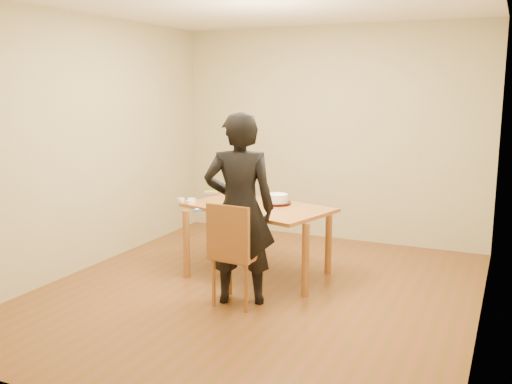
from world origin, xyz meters
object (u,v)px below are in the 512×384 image
at_px(cake_plate, 277,203).
at_px(cake, 277,199).
at_px(dining_chair, 238,256).
at_px(person, 240,209).
at_px(dining_table, 258,207).

height_order(cake_plate, cake, cake).
distance_m(dining_chair, cake_plate, 0.98).
xyz_separation_m(dining_chair, person, (0.00, 0.05, 0.42)).
relative_size(cake_plate, person, 0.17).
relative_size(dining_table, person, 0.83).
height_order(cake, person, person).
bearing_deg(cake_plate, dining_chair, -89.76).
xyz_separation_m(dining_chair, cake, (-0.00, 0.93, 0.36)).
bearing_deg(cake_plate, cake, 0.00).
bearing_deg(person, cake_plate, -113.25).
relative_size(dining_chair, cake_plate, 1.27).
xyz_separation_m(dining_table, cake_plate, (0.15, 0.15, 0.03)).
relative_size(dining_table, cake, 6.29).
distance_m(dining_table, dining_chair, 0.84).
relative_size(cake_plate, cake, 1.30).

